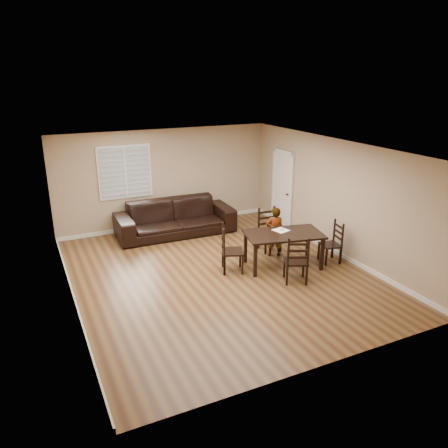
{
  "coord_description": "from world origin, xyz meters",
  "views": [
    {
      "loc": [
        -3.56,
        -7.77,
        4.12
      ],
      "look_at": [
        0.27,
        0.3,
        1.0
      ],
      "focal_mm": 35.0,
      "sensor_mm": 36.0,
      "label": 1
    }
  ],
  "objects_px": {
    "dining_table": "(284,237)",
    "chair_left": "(227,251)",
    "child": "(274,232)",
    "chair_near": "(267,230)",
    "sofa": "(175,218)",
    "donut": "(282,229)",
    "chair_far": "(297,263)",
    "chair_right": "(335,243)"
  },
  "relations": [
    {
      "from": "dining_table",
      "to": "chair_left",
      "type": "xyz_separation_m",
      "value": [
        -1.24,
        0.3,
        -0.22
      ]
    },
    {
      "from": "chair_far",
      "to": "donut",
      "type": "height_order",
      "value": "chair_far"
    },
    {
      "from": "chair_right",
      "to": "donut",
      "type": "relative_size",
      "value": 10.5
    },
    {
      "from": "donut",
      "to": "chair_near",
      "type": "bearing_deg",
      "value": 79.93
    },
    {
      "from": "chair_left",
      "to": "sofa",
      "type": "relative_size",
      "value": 0.34
    },
    {
      "from": "dining_table",
      "to": "chair_left",
      "type": "bearing_deg",
      "value": 179.23
    },
    {
      "from": "dining_table",
      "to": "sofa",
      "type": "xyz_separation_m",
      "value": [
        -1.47,
        2.99,
        -0.24
      ]
    },
    {
      "from": "chair_left",
      "to": "child",
      "type": "bearing_deg",
      "value": -57.52
    },
    {
      "from": "chair_left",
      "to": "chair_right",
      "type": "xyz_separation_m",
      "value": [
        2.45,
        -0.58,
        -0.04
      ]
    },
    {
      "from": "chair_right",
      "to": "donut",
      "type": "xyz_separation_m",
      "value": [
        -1.15,
        0.45,
        0.37
      ]
    },
    {
      "from": "chair_far",
      "to": "chair_right",
      "type": "distance_m",
      "value": 1.54
    },
    {
      "from": "child",
      "to": "donut",
      "type": "bearing_deg",
      "value": 97.3
    },
    {
      "from": "chair_far",
      "to": "child",
      "type": "relative_size",
      "value": 0.86
    },
    {
      "from": "chair_far",
      "to": "chair_left",
      "type": "relative_size",
      "value": 0.97
    },
    {
      "from": "chair_far",
      "to": "chair_right",
      "type": "height_order",
      "value": "chair_far"
    },
    {
      "from": "dining_table",
      "to": "chair_near",
      "type": "bearing_deg",
      "value": 91.11
    },
    {
      "from": "chair_far",
      "to": "sofa",
      "type": "distance_m",
      "value": 4.04
    },
    {
      "from": "chair_right",
      "to": "sofa",
      "type": "distance_m",
      "value": 4.22
    },
    {
      "from": "donut",
      "to": "chair_left",
      "type": "bearing_deg",
      "value": 174.72
    },
    {
      "from": "dining_table",
      "to": "child",
      "type": "bearing_deg",
      "value": 90.0
    },
    {
      "from": "dining_table",
      "to": "child",
      "type": "xyz_separation_m",
      "value": [
        0.13,
        0.59,
        -0.1
      ]
    },
    {
      "from": "chair_right",
      "to": "child",
      "type": "height_order",
      "value": "child"
    },
    {
      "from": "dining_table",
      "to": "child",
      "type": "distance_m",
      "value": 0.61
    },
    {
      "from": "chair_right",
      "to": "chair_far",
      "type": "bearing_deg",
      "value": -57.38
    },
    {
      "from": "dining_table",
      "to": "chair_near",
      "type": "distance_m",
      "value": 1.09
    },
    {
      "from": "dining_table",
      "to": "donut",
      "type": "height_order",
      "value": "donut"
    },
    {
      "from": "chair_far",
      "to": "sofa",
      "type": "xyz_separation_m",
      "value": [
        -1.25,
        3.85,
        -0.01
      ]
    },
    {
      "from": "chair_left",
      "to": "donut",
      "type": "xyz_separation_m",
      "value": [
        1.3,
        -0.12,
        0.33
      ]
    },
    {
      "from": "sofa",
      "to": "chair_near",
      "type": "bearing_deg",
      "value": -47.8
    },
    {
      "from": "chair_far",
      "to": "donut",
      "type": "bearing_deg",
      "value": -80.71
    },
    {
      "from": "chair_far",
      "to": "chair_right",
      "type": "xyz_separation_m",
      "value": [
        1.43,
        0.58,
        -0.03
      ]
    },
    {
      "from": "chair_left",
      "to": "donut",
      "type": "height_order",
      "value": "chair_left"
    },
    {
      "from": "chair_left",
      "to": "sofa",
      "type": "height_order",
      "value": "chair_left"
    },
    {
      "from": "chair_near",
      "to": "sofa",
      "type": "height_order",
      "value": "chair_near"
    },
    {
      "from": "chair_far",
      "to": "donut",
      "type": "distance_m",
      "value": 1.13
    },
    {
      "from": "chair_far",
      "to": "child",
      "type": "distance_m",
      "value": 1.5
    },
    {
      "from": "chair_far",
      "to": "chair_left",
      "type": "xyz_separation_m",
      "value": [
        -1.02,
        1.16,
        0.01
      ]
    },
    {
      "from": "dining_table",
      "to": "chair_right",
      "type": "xyz_separation_m",
      "value": [
        1.21,
        -0.28,
        -0.26
      ]
    },
    {
      "from": "dining_table",
      "to": "child",
      "type": "height_order",
      "value": "child"
    },
    {
      "from": "child",
      "to": "dining_table",
      "type": "bearing_deg",
      "value": 94.44
    },
    {
      "from": "donut",
      "to": "sofa",
      "type": "xyz_separation_m",
      "value": [
        -1.53,
        2.81,
        -0.35
      ]
    },
    {
      "from": "chair_far",
      "to": "sofa",
      "type": "bearing_deg",
      "value": -47.51
    }
  ]
}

